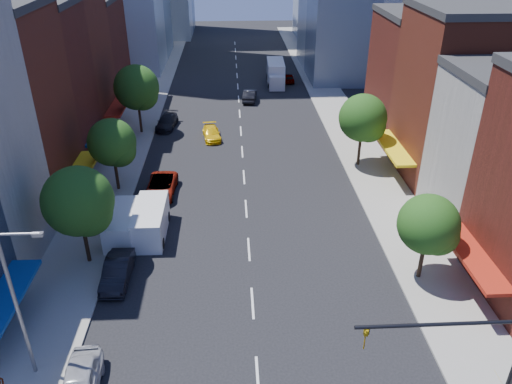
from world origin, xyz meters
TOP-DOWN VIEW (x-y plane):
  - ground at (0.00, 0.00)m, footprint 220.00×220.00m
  - sidewalk_left at (-12.50, 40.00)m, footprint 5.00×120.00m
  - sidewalk_right at (12.50, 40.00)m, footprint 5.00×120.00m
  - bldg_left_3 at (-21.00, 29.00)m, footprint 12.00×8.00m
  - bldg_left_4 at (-21.00, 37.50)m, footprint 12.00×9.00m
  - bldg_left_5 at (-21.00, 47.00)m, footprint 12.00×10.00m
  - bldg_right_2 at (21.00, 24.00)m, footprint 12.00×10.00m
  - bldg_right_3 at (21.00, 34.00)m, footprint 12.00×10.00m
  - streetlight at (-11.81, 1.00)m, footprint 2.25×0.25m
  - tree_left_near at (-11.35, 10.92)m, footprint 4.80×4.80m
  - tree_left_mid at (-11.35, 21.92)m, footprint 4.20×4.20m
  - tree_left_far at (-11.35, 35.92)m, footprint 5.00×5.00m
  - tree_right_near at (11.65, 7.92)m, footprint 4.00×4.00m
  - tree_right_far at (11.65, 25.92)m, footprint 4.60×4.60m
  - parked_car_front at (-9.13, -0.63)m, footprint 2.23×4.90m
  - parked_car_second at (-9.03, 8.78)m, footprint 1.69×4.72m
  - parked_car_third at (-7.50, 20.98)m, footprint 2.75×5.56m
  - parked_car_rear at (-8.70, 37.61)m, footprint 2.61×5.09m
  - cargo_van_near at (-7.50, 14.29)m, footprint 2.35×5.68m
  - cargo_van_far at (-9.50, 14.01)m, footprint 2.30×5.36m
  - taxi at (-3.34, 33.86)m, footprint 2.37×4.62m
  - traffic_car_oncoming at (1.50, 47.17)m, footprint 2.21×4.84m
  - traffic_car_far at (7.82, 55.89)m, footprint 1.58×3.77m
  - box_truck at (5.74, 55.08)m, footprint 2.73×8.17m
  - pedestrian_far at (-12.34, 15.74)m, footprint 0.66×0.82m

SIDE VIEW (x-z plane):
  - ground at x=0.00m, z-range 0.00..0.00m
  - sidewalk_left at x=-12.50m, z-range 0.00..0.15m
  - sidewalk_right at x=12.50m, z-range 0.00..0.15m
  - traffic_car_far at x=7.82m, z-range 0.00..1.27m
  - taxi at x=-3.34m, z-range 0.00..1.28m
  - parked_car_rear at x=-8.70m, z-range 0.00..1.41m
  - parked_car_third at x=-7.50m, z-range 0.00..1.51m
  - traffic_car_oncoming at x=1.50m, z-range 0.00..1.54m
  - parked_car_second at x=-9.03m, z-range 0.00..1.55m
  - parked_car_front at x=-9.13m, z-range 0.00..1.63m
  - pedestrian_far at x=-12.34m, z-range 0.15..1.75m
  - cargo_van_far at x=-9.50m, z-range -0.01..2.25m
  - cargo_van_near at x=-7.50m, z-range -0.01..2.40m
  - box_truck at x=5.74m, z-range -0.09..3.17m
  - tree_right_near at x=11.65m, z-range 1.09..7.29m
  - tree_left_mid at x=-11.35m, z-range 1.20..7.85m
  - tree_right_far at x=11.65m, z-range 1.26..8.46m
  - tree_left_near at x=-11.35m, z-range 1.22..8.52m
  - tree_left_far at x=-11.35m, z-range 1.33..9.08m
  - streetlight at x=-11.81m, z-range 0.78..9.78m
  - bldg_left_5 at x=-21.00m, z-range 0.00..13.00m
  - bldg_right_3 at x=21.00m, z-range 0.00..13.00m
  - bldg_left_3 at x=-21.00m, z-range 0.00..15.00m
  - bldg_right_2 at x=21.00m, z-range 0.00..15.00m
  - bldg_left_4 at x=-21.00m, z-range 0.00..17.00m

